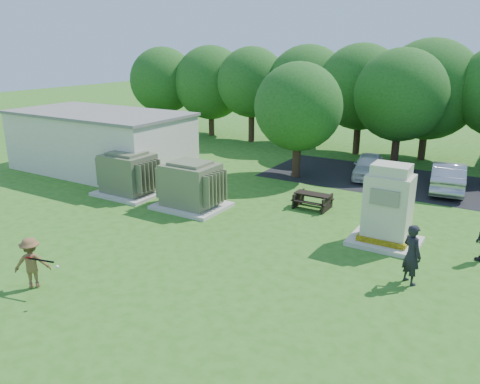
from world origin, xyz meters
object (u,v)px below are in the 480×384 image
Objects in this scene: picnic_table at (313,199)px; generator_cabinet at (388,210)px; car_white at (369,166)px; car_silver_a at (448,176)px; transformer_right at (191,186)px; transformer_left at (128,175)px; batter at (32,263)px; person_by_generator at (412,254)px.

generator_cabinet is at bearing -30.80° from picnic_table.
car_white is 4.04m from car_silver_a.
transformer_right is 0.69× the size of car_silver_a.
picnic_table is 7.47m from car_silver_a.
transformer_left is 0.69× the size of car_silver_a.
generator_cabinet is at bearing -175.43° from batter.
batter reaches higher than car_white.
batter is (0.32, -8.12, -0.19)m from transformer_right.
transformer_left is at bearing -146.53° from car_white.
transformer_right is 0.81× the size of car_white.
transformer_right is 1.61× the size of person_by_generator.
picnic_table is 0.84× the size of person_by_generator.
car_silver_a is at bearing 51.80° from picnic_table.
batter is at bearing -87.74° from transformer_right.
car_white is at bearing 84.51° from picnic_table.
transformer_right is at bearing -130.17° from batter.
batter is at bearing 54.28° from car_silver_a.
batter is at bearing 70.63° from person_by_generator.
generator_cabinet is 2.97m from person_by_generator.
transformer_left is 13.59m from person_by_generator.
generator_cabinet is 0.68× the size of car_silver_a.
car_silver_a is at bearing -49.05° from person_by_generator.
picnic_table is 1.01× the size of batter.
car_silver_a is (4.62, 5.87, 0.29)m from picnic_table.
generator_cabinet is 0.79× the size of car_white.
person_by_generator is (9.41, 5.99, 0.16)m from batter.
batter is (-4.27, -10.80, 0.36)m from picnic_table.
car_white is at bearing 110.28° from generator_cabinet.
transformer_left is 0.81× the size of car_white.
car_silver_a is at bearing -17.20° from car_white.
transformer_left is at bearing 180.00° from transformer_right.
car_white is at bearing -148.35° from batter.
picnic_table is (4.58, 2.69, -0.55)m from transformer_right.
batter reaches higher than car_silver_a.
car_silver_a is (8.88, 16.67, -0.07)m from batter.
batter reaches higher than picnic_table.
person_by_generator is (9.73, -2.13, -0.04)m from transformer_right.
transformer_left is at bearing 29.14° from person_by_generator.
car_white is (8.89, 8.94, -0.34)m from transformer_left.
person_by_generator reaches higher than batter.
generator_cabinet reaches higher than picnic_table.
car_white is (-3.13, 8.48, -0.65)m from generator_cabinet.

